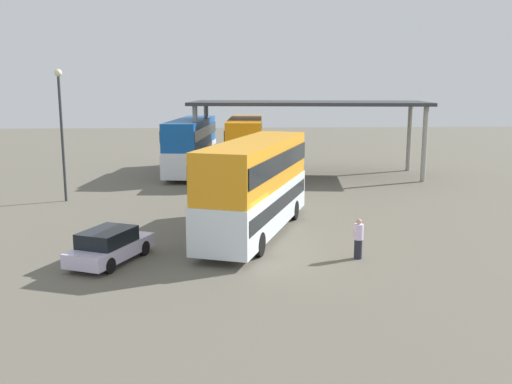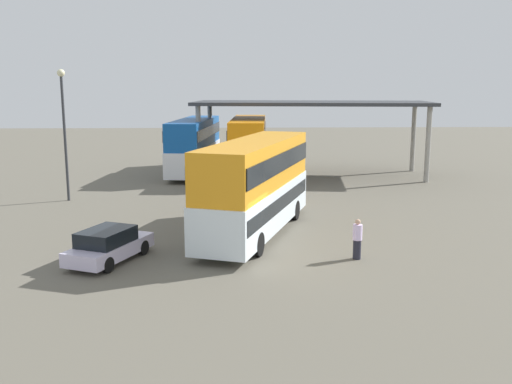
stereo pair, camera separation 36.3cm
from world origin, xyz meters
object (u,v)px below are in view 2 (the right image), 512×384
at_px(double_decker_main, 256,183).
at_px(lamppost_tall, 64,119).
at_px(pedestrian_waiting, 357,239).
at_px(double_decker_mid_row, 249,145).
at_px(double_decker_near_canopy, 195,144).
at_px(parked_hatchback, 109,245).

relative_size(double_decker_main, lamppost_tall, 1.41).
bearing_deg(double_decker_main, pedestrian_waiting, -116.81).
distance_m(double_decker_main, double_decker_mid_row, 17.07).
xyz_separation_m(double_decker_main, pedestrian_waiting, (3.89, -4.04, -1.58)).
bearing_deg(double_decker_near_canopy, pedestrian_waiting, -153.92).
bearing_deg(double_decker_mid_row, parked_hatchback, 167.64).
bearing_deg(double_decker_mid_row, double_decker_main, -176.61).
relative_size(parked_hatchback, double_decker_mid_row, 0.40).
relative_size(double_decker_main, double_decker_near_canopy, 0.96).
xyz_separation_m(double_decker_main, double_decker_near_canopy, (-4.10, 18.70, -0.08)).
distance_m(parked_hatchback, double_decker_near_canopy, 22.82).
xyz_separation_m(double_decker_main, parked_hatchback, (-5.97, -3.99, -1.73)).
height_order(parked_hatchback, double_decker_mid_row, double_decker_mid_row).
bearing_deg(double_decker_near_canopy, double_decker_mid_row, -104.41).
xyz_separation_m(double_decker_mid_row, pedestrian_waiting, (3.79, -21.11, -1.58)).
relative_size(double_decker_mid_row, pedestrian_waiting, 6.59).
distance_m(double_decker_near_canopy, lamppost_tall, 12.84).
bearing_deg(double_decker_near_canopy, double_decker_main, -160.92).
xyz_separation_m(lamppost_tall, pedestrian_waiting, (14.89, -12.23, -4.08)).
bearing_deg(lamppost_tall, double_decker_near_canopy, 56.67).
height_order(double_decker_mid_row, lamppost_tall, lamppost_tall).
relative_size(double_decker_near_canopy, pedestrian_waiting, 6.90).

